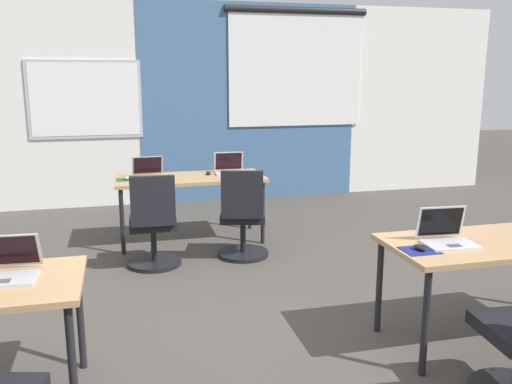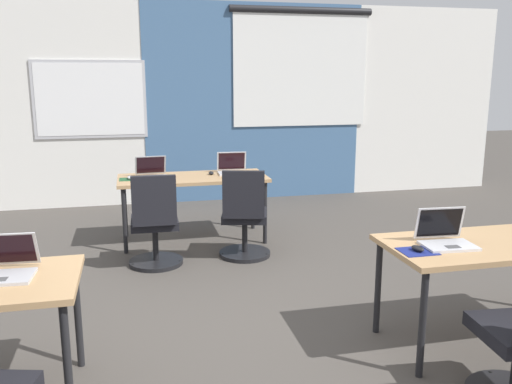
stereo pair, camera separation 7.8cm
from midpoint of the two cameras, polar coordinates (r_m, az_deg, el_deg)
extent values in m
plane|color=#47423D|center=(4.05, -3.20, -14.16)|extent=(24.00, 24.00, 0.00)
cube|color=silver|center=(7.80, -9.30, 9.17)|extent=(10.00, 0.20, 2.80)
cube|color=#42668E|center=(7.88, -0.84, 9.36)|extent=(3.17, 0.01, 2.80)
cube|color=#B7B7BC|center=(7.67, -17.92, 9.29)|extent=(1.48, 0.02, 1.04)
cube|color=white|center=(7.67, -17.92, 9.29)|extent=(1.40, 0.02, 0.96)
cube|color=white|center=(8.03, 3.98, 12.66)|extent=(2.00, 0.02, 1.58)
cylinder|color=black|center=(8.08, 4.08, 18.63)|extent=(2.10, 0.10, 0.10)
cylinder|color=black|center=(3.06, -19.57, -17.02)|extent=(0.04, 0.04, 0.68)
cylinder|color=black|center=(3.59, -18.71, -12.39)|extent=(0.04, 0.04, 0.68)
cube|color=tan|center=(3.98, 24.16, -4.86)|extent=(1.60, 0.70, 0.04)
cylinder|color=black|center=(3.47, 16.85, -13.14)|extent=(0.04, 0.04, 0.68)
cylinder|color=black|center=(3.95, 12.35, -9.70)|extent=(0.04, 0.04, 0.68)
cube|color=tan|center=(5.91, -7.36, 1.45)|extent=(1.60, 0.70, 0.04)
cylinder|color=black|center=(5.66, -14.36, -3.07)|extent=(0.04, 0.04, 0.68)
cylinder|color=black|center=(5.83, 0.33, -2.22)|extent=(0.04, 0.04, 0.68)
cylinder|color=black|center=(6.24, -14.37, -1.65)|extent=(0.04, 0.04, 0.68)
cylinder|color=black|center=(6.40, -1.01, -0.92)|extent=(0.04, 0.04, 0.68)
cube|color=silver|center=(3.70, 19.28, -5.28)|extent=(0.34, 0.25, 0.02)
cube|color=#4C4C4F|center=(3.66, 19.69, -5.36)|extent=(0.09, 0.07, 0.00)
cube|color=silver|center=(3.78, 18.39, -3.00)|extent=(0.33, 0.07, 0.22)
cube|color=black|center=(3.78, 18.43, -3.00)|extent=(0.30, 0.06, 0.19)
cube|color=navy|center=(3.55, 16.32, -5.95)|extent=(0.22, 0.19, 0.00)
ellipsoid|color=black|center=(3.54, 16.34, -5.66)|extent=(0.07, 0.11, 0.03)
sphere|color=black|center=(3.75, 23.14, -17.14)|extent=(0.04, 0.04, 0.04)
cube|color=#9E9EA3|center=(5.85, -11.55, 1.46)|extent=(0.34, 0.25, 0.02)
cube|color=#4C4C4F|center=(5.80, -11.50, 1.47)|extent=(0.09, 0.07, 0.00)
cube|color=#9E9EA3|center=(5.98, -11.77, 2.77)|extent=(0.33, 0.11, 0.21)
cube|color=black|center=(5.98, -11.76, 2.79)|extent=(0.30, 0.09, 0.18)
cube|color=#23512D|center=(5.85, -13.85, 1.28)|extent=(0.22, 0.19, 0.00)
ellipsoid|color=#B2B2B7|center=(5.84, -13.86, 1.46)|extent=(0.07, 0.11, 0.03)
cylinder|color=black|center=(5.37, -11.10, -7.33)|extent=(0.52, 0.52, 0.04)
cylinder|color=black|center=(5.31, -11.18, -5.40)|extent=(0.06, 0.06, 0.34)
cube|color=black|center=(5.25, -11.28, -3.21)|extent=(0.45, 0.45, 0.08)
cube|color=black|center=(4.94, -11.31, -0.96)|extent=(0.40, 0.07, 0.46)
sphere|color=black|center=(5.59, -11.19, -6.52)|extent=(0.04, 0.04, 0.04)
sphere|color=black|center=(5.31, -8.65, -7.44)|extent=(0.04, 0.04, 0.04)
sphere|color=black|center=(5.30, -13.49, -7.68)|extent=(0.04, 0.04, 0.04)
cube|color=silver|center=(6.02, -3.08, 1.99)|extent=(0.34, 0.25, 0.02)
cube|color=#4C4C4F|center=(5.96, -3.01, 2.00)|extent=(0.09, 0.07, 0.00)
cube|color=silver|center=(6.13, -3.27, 3.29)|extent=(0.33, 0.08, 0.22)
cube|color=black|center=(6.13, -3.27, 3.29)|extent=(0.30, 0.07, 0.19)
ellipsoid|color=black|center=(5.99, -5.43, 1.99)|extent=(0.06, 0.10, 0.03)
cylinder|color=black|center=(5.53, -1.78, -6.52)|extent=(0.52, 0.52, 0.04)
cylinder|color=black|center=(5.47, -1.80, -4.63)|extent=(0.06, 0.06, 0.34)
cube|color=black|center=(5.42, -1.81, -2.51)|extent=(0.53, 0.53, 0.08)
cube|color=black|center=(5.11, -1.92, -0.30)|extent=(0.40, 0.16, 0.46)
sphere|color=black|center=(5.75, -1.71, -5.75)|extent=(0.04, 0.04, 0.04)
sphere|color=black|center=(5.46, 0.55, -6.74)|extent=(0.04, 0.04, 0.04)
sphere|color=black|center=(5.47, -4.15, -6.73)|extent=(0.04, 0.04, 0.04)
cube|color=#B7B7BC|center=(3.24, -25.73, -8.33)|extent=(0.34, 0.25, 0.02)
cube|color=#4C4C4F|center=(3.19, -25.98, -8.48)|extent=(0.09, 0.07, 0.00)
cube|color=#B7B7BC|center=(3.35, -25.22, -5.63)|extent=(0.34, 0.11, 0.21)
cube|color=black|center=(3.34, -25.25, -5.62)|extent=(0.30, 0.09, 0.18)
camera|label=1|loc=(0.04, -90.51, -0.11)|focal=37.80mm
camera|label=2|loc=(0.04, 89.49, 0.11)|focal=37.80mm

